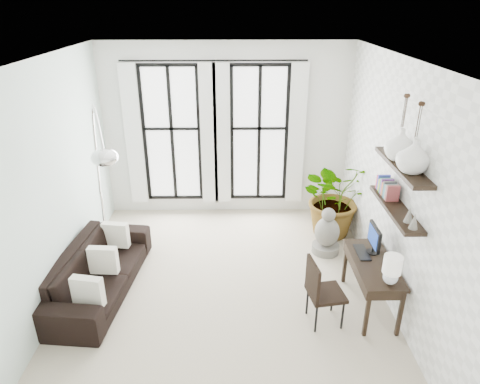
{
  "coord_description": "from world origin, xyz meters",
  "views": [
    {
      "loc": [
        0.15,
        -5.11,
        3.84
      ],
      "look_at": [
        0.22,
        0.3,
        1.38
      ],
      "focal_mm": 32.0,
      "sensor_mm": 36.0,
      "label": 1
    }
  ],
  "objects_px": {
    "plant": "(336,196)",
    "buddha": "(327,234)",
    "desk": "(375,267)",
    "sofa": "(98,270)",
    "arc_lamp": "(98,149)",
    "desk_chair": "(320,289)"
  },
  "relations": [
    {
      "from": "plant",
      "to": "buddha",
      "type": "bearing_deg",
      "value": -111.56
    },
    {
      "from": "plant",
      "to": "buddha",
      "type": "xyz_separation_m",
      "value": [
        -0.26,
        -0.65,
        -0.37
      ]
    },
    {
      "from": "buddha",
      "to": "desk",
      "type": "bearing_deg",
      "value": -78.03
    },
    {
      "from": "sofa",
      "to": "buddha",
      "type": "relative_size",
      "value": 2.82
    },
    {
      "from": "plant",
      "to": "arc_lamp",
      "type": "distance_m",
      "value": 3.99
    },
    {
      "from": "desk",
      "to": "arc_lamp",
      "type": "xyz_separation_m",
      "value": [
        -3.64,
        0.93,
        1.3
      ]
    },
    {
      "from": "sofa",
      "to": "desk",
      "type": "xyz_separation_m",
      "value": [
        3.75,
        -0.48,
        0.35
      ]
    },
    {
      "from": "plant",
      "to": "arc_lamp",
      "type": "xyz_separation_m",
      "value": [
        -3.6,
        -1.16,
        1.27
      ]
    },
    {
      "from": "desk",
      "to": "desk_chair",
      "type": "height_order",
      "value": "desk"
    },
    {
      "from": "arc_lamp",
      "to": "buddha",
      "type": "bearing_deg",
      "value": 8.71
    },
    {
      "from": "plant",
      "to": "buddha",
      "type": "distance_m",
      "value": 0.79
    },
    {
      "from": "desk_chair",
      "to": "arc_lamp",
      "type": "distance_m",
      "value": 3.45
    },
    {
      "from": "desk",
      "to": "arc_lamp",
      "type": "height_order",
      "value": "arc_lamp"
    },
    {
      "from": "buddha",
      "to": "arc_lamp",
      "type": "bearing_deg",
      "value": -171.29
    },
    {
      "from": "sofa",
      "to": "plant",
      "type": "distance_m",
      "value": 4.05
    },
    {
      "from": "sofa",
      "to": "arc_lamp",
      "type": "xyz_separation_m",
      "value": [
        0.1,
        0.45,
        1.65
      ]
    },
    {
      "from": "desk",
      "to": "desk_chair",
      "type": "xyz_separation_m",
      "value": [
        -0.74,
        -0.23,
        -0.16
      ]
    },
    {
      "from": "desk_chair",
      "to": "buddha",
      "type": "xyz_separation_m",
      "value": [
        0.43,
        1.67,
        -0.19
      ]
    },
    {
      "from": "arc_lamp",
      "to": "desk",
      "type": "bearing_deg",
      "value": -14.29
    },
    {
      "from": "sofa",
      "to": "buddha",
      "type": "bearing_deg",
      "value": -68.52
    },
    {
      "from": "desk",
      "to": "buddha",
      "type": "distance_m",
      "value": 1.51
    },
    {
      "from": "desk",
      "to": "arc_lamp",
      "type": "distance_m",
      "value": 3.98
    }
  ]
}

